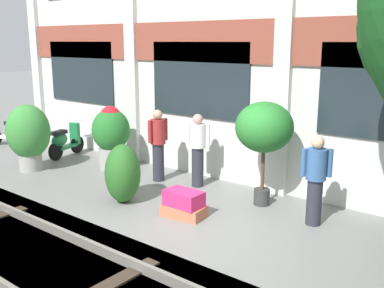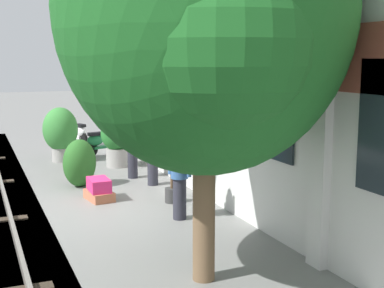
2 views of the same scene
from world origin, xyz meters
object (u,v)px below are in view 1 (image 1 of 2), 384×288
Objects in this scene: resident_near_plants at (198,148)px; topiary_hedge at (123,173)px; potted_plant_tall_urn at (264,129)px; resident_by_doorway at (316,178)px; scooter_second_parked at (8,132)px; potted_plant_glazed_jar at (111,134)px; potted_plant_stone_basin at (28,134)px; scooter_near_curb at (65,141)px; resident_watching_tracks at (158,143)px; potted_plant_square_trough at (184,204)px.

resident_near_plants reaches higher than topiary_hedge.
resident_near_plants is (-1.68, 0.12, -0.64)m from potted_plant_tall_urn.
scooter_second_parked is at bearing -122.57° from resident_by_doorway.
potted_plant_glazed_jar reaches higher than topiary_hedge.
potted_plant_stone_basin is 4.28m from resident_near_plants.
potted_plant_glazed_jar is 1.18× the size of scooter_second_parked.
potted_plant_stone_basin reaches higher than resident_near_plants.
scooter_near_curb is at bearing 168.14° from scooter_second_parked.
resident_watching_tracks reaches higher than topiary_hedge.
scooter_near_curb is 1.02× the size of scooter_second_parked.
potted_plant_tall_urn is 2.44× the size of potted_plant_square_trough.
resident_by_doorway is (1.19, -0.28, -0.66)m from potted_plant_tall_urn.
resident_watching_tracks is at bearing -125.98° from resident_by_doorway.
potted_plant_glazed_jar is at bearing 158.88° from potted_plant_square_trough.
potted_plant_stone_basin is at bearing -95.03° from resident_near_plants.
potted_plant_glazed_jar is 1.36× the size of topiary_hedge.
scooter_near_curb is at bearing -124.54° from resident_by_doorway.
potted_plant_stone_basin is at bearing -136.10° from potted_plant_glazed_jar.
scooter_near_curb is at bearing -169.30° from resident_watching_tracks.
resident_by_doorway is at bearing 162.29° from scooter_second_parked.
scooter_second_parked is 5.93m from resident_watching_tracks.
potted_plant_tall_urn is 1.39m from resident_by_doorway.
potted_plant_glazed_jar reaches higher than potted_plant_square_trough.
potted_plant_tall_urn is at bearing -103.13° from scooter_near_curb.
topiary_hedge is (3.42, -0.09, -0.33)m from potted_plant_stone_basin.
resident_by_doorway is at bearing 9.80° from potted_plant_stone_basin.
scooter_second_parked is 0.83× the size of resident_near_plants.
potted_plant_stone_basin is 1.41× the size of topiary_hedge.
potted_plant_stone_basin is 1.22× the size of scooter_second_parked.
potted_plant_tall_urn is at bearing 14.54° from potted_plant_stone_basin.
resident_watching_tracks is at bearing 164.50° from scooter_second_parked.
potted_plant_stone_basin is at bearing -165.46° from potted_plant_tall_urn.
potted_plant_tall_urn is at bearing 34.79° from topiary_hedge.
topiary_hedge is (-0.56, -1.68, -0.28)m from resident_near_plants.
resident_watching_tracks is at bearing 144.50° from potted_plant_square_trough.
resident_watching_tracks is (1.60, -0.02, -0.01)m from potted_plant_glazed_jar.
resident_near_plants is at bearing 24.14° from resident_watching_tracks.
resident_by_doorway is (6.85, 1.18, -0.07)m from potted_plant_stone_basin.
potted_plant_tall_urn is 1.49× the size of scooter_near_curb.
scooter_second_parked is at bearing -166.72° from resident_watching_tracks.
resident_by_doorway is at bearing -2.03° from potted_plant_glazed_jar.
scooter_near_curb is at bearing 108.15° from potted_plant_stone_basin.
resident_by_doorway is at bearing -105.58° from scooter_near_curb.
potted_plant_stone_basin is 0.81× the size of potted_plant_tall_urn.
resident_by_doorway is (1.99, 1.13, 0.61)m from potted_plant_square_trough.
potted_plant_stone_basin is 1.02× the size of resident_near_plants.
potted_plant_tall_urn is 8.62m from scooter_second_parked.
topiary_hedge is at bearing -36.35° from potted_plant_glazed_jar.
topiary_hedge reaches higher than potted_plant_square_trough.
scooter_near_curb is (-1.87, -0.04, -0.45)m from potted_plant_glazed_jar.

